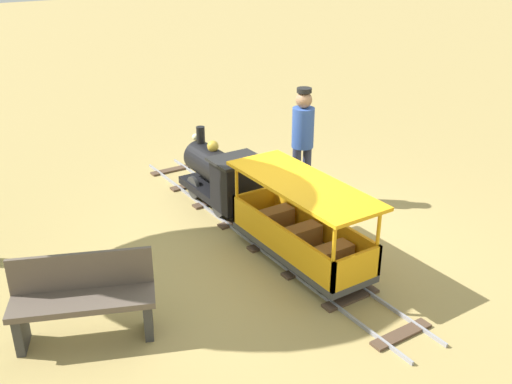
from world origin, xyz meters
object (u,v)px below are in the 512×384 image
Objects in this scene: conductor_person at (303,136)px; locomotive at (222,175)px; passenger_car at (301,230)px; park_bench at (83,299)px.

locomotive is at bearing 160.04° from conductor_person.
passenger_car is at bearing -90.00° from locomotive.
conductor_person is (1.06, -0.38, 0.47)m from locomotive.
park_bench is at bearing 179.40° from passenger_car.
passenger_car is at bearing -127.40° from conductor_person.
park_bench is at bearing -159.01° from conductor_person.
passenger_car is 1.82m from conductor_person.
passenger_car is (0.00, -1.77, -0.06)m from locomotive.
park_bench is (-3.54, -1.36, -0.54)m from conductor_person.
park_bench is (-2.48, 0.03, -0.01)m from passenger_car.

